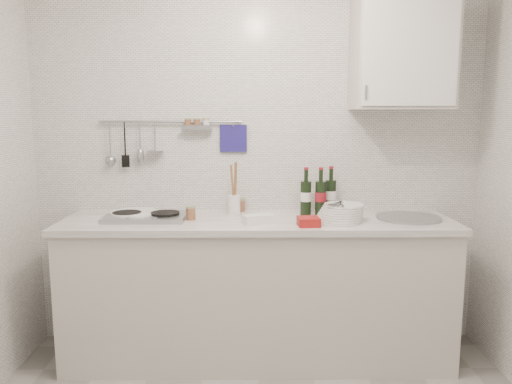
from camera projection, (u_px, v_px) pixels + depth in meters
back_wall at (257, 162)px, 3.38m from camera, size 3.00×0.02×2.50m
counter at (259, 293)px, 3.21m from camera, size 2.44×0.64×0.96m
wall_rail at (168, 136)px, 3.31m from camera, size 0.98×0.09×0.34m
wall_cabinet at (402, 52)px, 3.10m from camera, size 0.60×0.38×0.70m
plate_stack_hob at (133, 215)px, 3.15m from camera, size 0.32×0.32×0.04m
plate_stack_sink at (341, 213)px, 3.06m from camera, size 0.31×0.29×0.11m
wine_bottles at (319, 191)px, 3.25m from camera, size 0.24×0.13×0.31m
butter_dish at (258, 219)px, 2.99m from camera, size 0.20×0.15×0.05m
strawberry_punnet at (309, 222)px, 2.93m from camera, size 0.13×0.13×0.05m
utensil_crock at (234, 202)px, 3.28m from camera, size 0.08×0.08×0.34m
jar_a at (240, 205)px, 3.37m from camera, size 0.07×0.07×0.08m
jar_b at (320, 207)px, 3.32m from camera, size 0.07×0.07×0.08m
jar_c at (339, 212)px, 3.17m from camera, size 0.06×0.06×0.07m
jar_d at (191, 213)px, 3.10m from camera, size 0.06×0.06×0.08m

